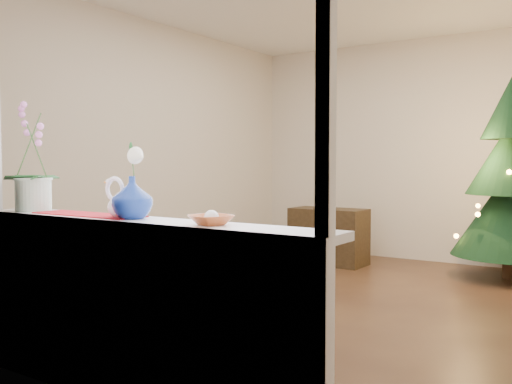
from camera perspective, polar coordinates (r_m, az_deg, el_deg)
ground at (r=5.01m, az=8.49°, el=-10.93°), size 5.00×5.00×0.00m
wall_back at (r=7.21m, az=17.03°, el=4.04°), size 4.50×0.10×2.70m
wall_front at (r=2.80m, az=-13.57°, el=5.92°), size 4.50×0.10×2.70m
wall_left at (r=6.16m, az=-10.79°, el=4.31°), size 0.10×5.00×2.70m
window_apron at (r=2.93m, az=-12.76°, el=-12.18°), size 2.20×0.08×0.88m
windowsill at (r=2.91m, az=-11.58°, el=-3.05°), size 2.20×0.26×0.04m
window_frame at (r=2.86m, az=-13.21°, el=12.91°), size 2.22×0.06×1.60m
runner at (r=3.18m, az=-16.42°, el=-2.17°), size 0.70×0.20×0.01m
orchid_pot at (r=3.53m, az=-21.45°, el=3.38°), size 0.25×0.25×0.64m
swan at (r=2.96m, az=-13.29°, el=-0.64°), size 0.23×0.11×0.20m
blue_vase at (r=2.91m, az=-12.29°, el=-0.23°), size 0.30×0.30×0.25m
lily at (r=2.91m, az=-12.33°, el=4.01°), size 0.14×0.08×0.18m
paperweight at (r=2.57m, az=-4.47°, el=-2.58°), size 0.08×0.08×0.07m
amber_dish at (r=2.58m, az=-4.52°, el=-2.87°), size 0.20×0.20×0.04m
xmas_tree at (r=6.39m, az=24.02°, el=1.25°), size 1.47×1.47×2.07m
side_table at (r=6.80m, az=7.27°, el=-4.41°), size 0.88×0.45×0.66m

